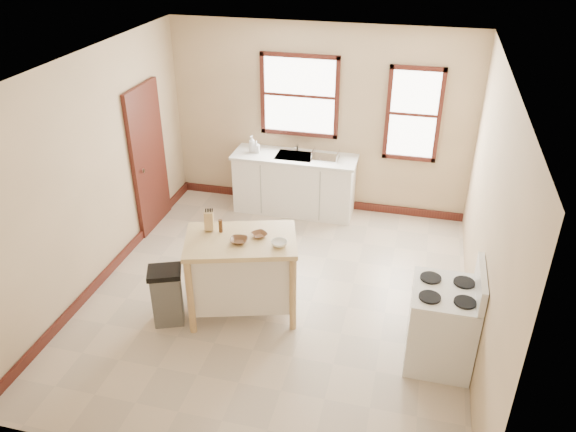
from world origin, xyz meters
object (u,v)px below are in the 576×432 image
Objects in this scene: soap_bottle_a at (252,144)px; bowl_c at (279,243)px; kitchen_island at (242,276)px; bowl_a at (239,241)px; bowl_b at (259,235)px; dish_rack at (326,155)px; trash_bin at (167,296)px; gas_stove at (443,315)px; knife_block at (209,222)px; pepper_grinder at (221,226)px; soap_bottle_b at (257,147)px.

soap_bottle_a is 1.50× the size of bowl_c.
soap_bottle_a is 0.21× the size of kitchen_island.
soap_bottle_a is 1.38× the size of bowl_a.
bowl_a is 0.25m from bowl_b.
kitchen_island is (-0.46, -2.58, -0.47)m from dish_rack.
bowl_a is at bearing -1.16° from trash_bin.
soap_bottle_a is at bearing 104.23° from bowl_a.
knife_block is at bearing 172.02° from gas_stove.
pepper_grinder reaches higher than bowl_c.
soap_bottle_a reaches higher than gas_stove.
bowl_a reaches higher than trash_bin.
bowl_c is at bearing 5.54° from bowl_a.
bowl_b is at bearing -18.82° from knife_block.
bowl_b reaches higher than kitchen_island.
knife_block reaches higher than pepper_grinder.
soap_bottle_b reaches higher than bowl_c.
soap_bottle_b is at bearing 86.16° from kitchen_island.
trash_bin is (-1.22, -0.34, -0.67)m from bowl_c.
bowl_b is at bearing 1.36° from pepper_grinder.
soap_bottle_a is at bearing 108.99° from bowl_b.
soap_bottle_b reaches higher than dish_rack.
gas_stove reaches higher than soap_bottle_b.
soap_bottle_a is 2.70m from bowl_a.
bowl_b is (-0.28, -2.49, 0.05)m from dish_rack.
bowl_a is 2.26m from gas_stove.
knife_block is at bearing 156.39° from bowl_a.
dish_rack is 0.34× the size of gas_stove.
kitchen_island is at bearing -18.11° from pepper_grinder.
kitchen_island is 0.63m from pepper_grinder.
bowl_b is at bearing -73.49° from dish_rack.
knife_block is (-0.86, -2.48, 0.13)m from dish_rack.
soap_bottle_b is at bearing 17.90° from soap_bottle_a.
trash_bin is at bearing -76.39° from soap_bottle_a.
soap_bottle_a reaches higher than soap_bottle_b.
soap_bottle_a reaches higher than bowl_b.
bowl_b is (0.19, 0.09, 0.52)m from kitchen_island.
dish_rack is 0.56× the size of trash_bin.
soap_bottle_a reaches higher than bowl_c.
gas_stove reaches higher than trash_bin.
soap_bottle_b is 0.26× the size of trash_bin.
bowl_b is 1.26m from trash_bin.
soap_bottle_b is at bearing 64.27° from trash_bin.
kitchen_island is 0.69m from bowl_c.
bowl_b is at bearing -76.75° from soap_bottle_b.
trash_bin is 2.99m from gas_stove.
bowl_a is at bearing -100.76° from kitchen_island.
dish_rack is 2.66m from kitchen_island.
knife_block is 1.15× the size of bowl_c.
bowl_c is at bearing -6.48° from trash_bin.
dish_rack is 2.60× the size of pepper_grinder.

